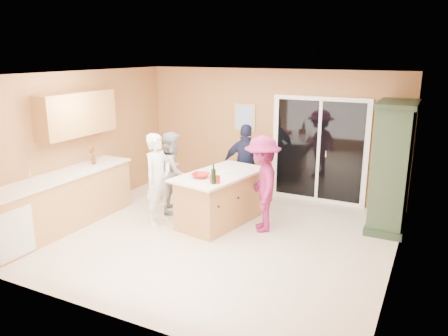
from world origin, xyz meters
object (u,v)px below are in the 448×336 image
at_px(woman_grey, 173,172).
at_px(woman_navy, 246,166).
at_px(kitchen_island, 220,200).
at_px(woman_magenta, 262,184).
at_px(green_hutch, 392,168).
at_px(woman_white, 158,179).

distance_m(woman_grey, woman_navy, 1.41).
bearing_deg(kitchen_island, woman_magenta, 13.39).
xyz_separation_m(green_hutch, woman_white, (-3.61, -1.57, -0.25)).
distance_m(green_hutch, woman_grey, 3.86).
bearing_deg(kitchen_island, woman_navy, 98.48).
distance_m(kitchen_island, woman_navy, 1.11).
height_order(woman_white, woman_magenta, woman_magenta).
height_order(green_hutch, woman_grey, green_hutch).
bearing_deg(green_hutch, kitchen_island, -157.58).
height_order(woman_white, woman_grey, woman_white).
distance_m(green_hutch, woman_navy, 2.63).
bearing_deg(green_hutch, woman_grey, -166.39).
relative_size(green_hutch, woman_grey, 1.43).
distance_m(woman_white, woman_navy, 1.82).
xyz_separation_m(green_hutch, woman_grey, (-3.74, -0.91, -0.30)).
height_order(green_hutch, woman_white, green_hutch).
bearing_deg(woman_white, woman_grey, 16.58).
distance_m(kitchen_island, woman_white, 1.13).
bearing_deg(woman_navy, green_hutch, 170.67).
relative_size(woman_grey, woman_navy, 0.94).
relative_size(woman_white, woman_navy, 1.00).
xyz_separation_m(kitchen_island, green_hutch, (2.66, 1.10, 0.63)).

